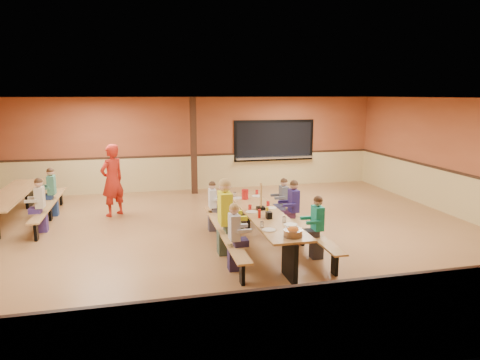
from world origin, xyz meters
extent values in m
plane|color=brown|center=(0.00, 0.00, 0.00)|extent=(12.00, 12.00, 0.00)
cube|color=brown|center=(0.00, 5.00, 1.50)|extent=(12.00, 0.04, 3.00)
cube|color=brown|center=(0.00, -5.00, 1.50)|extent=(12.00, 0.04, 3.00)
cube|color=brown|center=(6.00, 0.00, 1.50)|extent=(0.04, 10.00, 3.00)
cube|color=white|center=(0.00, 0.00, 3.00)|extent=(12.00, 10.00, 0.04)
cube|color=black|center=(2.60, 4.97, 1.55)|extent=(2.60, 0.06, 1.20)
cube|color=silver|center=(2.60, 4.88, 0.98)|extent=(2.70, 0.28, 0.06)
cube|color=black|center=(-0.20, 4.40, 1.50)|extent=(0.18, 0.18, 3.00)
cube|color=#AA7A43|center=(0.55, -0.85, 0.72)|extent=(0.75, 3.60, 0.04)
cube|color=black|center=(0.55, -2.40, 0.35)|extent=(0.08, 0.60, 0.70)
cube|color=black|center=(0.55, 0.70, 0.35)|extent=(0.08, 0.60, 0.70)
cube|color=#AA7A43|center=(-0.27, -0.85, 0.43)|extent=(0.26, 3.60, 0.04)
cube|color=black|center=(-0.27, -0.85, 0.21)|extent=(0.06, 0.18, 0.41)
cube|color=#AA7A43|center=(1.38, -0.85, 0.43)|extent=(0.26, 3.60, 0.04)
cube|color=black|center=(1.38, -0.85, 0.21)|extent=(0.06, 0.18, 0.41)
cube|color=#AA7A43|center=(-4.89, 2.25, 0.72)|extent=(0.75, 3.60, 0.04)
cube|color=black|center=(-4.89, 3.80, 0.35)|extent=(0.08, 0.60, 0.70)
cube|color=#AA7A43|center=(-4.07, 2.25, 0.43)|extent=(0.26, 3.60, 0.04)
cube|color=black|center=(-4.07, 2.25, 0.21)|extent=(0.06, 0.18, 0.41)
imported|color=#B32114|center=(-2.55, 2.34, 0.93)|extent=(0.80, 0.78, 1.86)
cylinder|color=red|center=(0.45, 0.36, 0.85)|extent=(0.16, 0.16, 0.22)
cube|color=black|center=(0.53, -1.25, 0.80)|extent=(0.10, 0.14, 0.13)
cylinder|color=yellow|center=(0.56, -1.03, 0.82)|extent=(0.06, 0.06, 0.17)
cylinder|color=#B2140F|center=(0.36, -1.17, 0.82)|extent=(0.06, 0.06, 0.17)
cube|color=black|center=(0.55, -0.60, 0.77)|extent=(0.16, 0.16, 0.06)
cube|color=#AA7A43|center=(0.55, -0.60, 1.05)|extent=(0.02, 0.09, 0.50)
camera|label=1|loc=(-1.81, -8.81, 3.07)|focal=32.00mm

